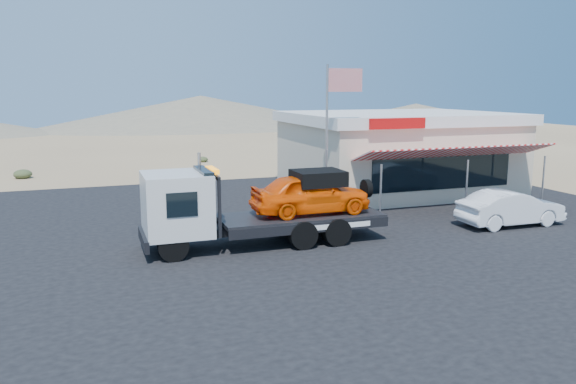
% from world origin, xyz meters
% --- Properties ---
extents(ground, '(120.00, 120.00, 0.00)m').
position_xyz_m(ground, '(0.00, 0.00, 0.00)').
color(ground, '#8F7351').
rests_on(ground, ground).
extents(asphalt_lot, '(32.00, 24.00, 0.02)m').
position_xyz_m(asphalt_lot, '(2.00, 3.00, 0.01)').
color(asphalt_lot, black).
rests_on(asphalt_lot, ground).
extents(tow_truck, '(7.85, 2.33, 2.63)m').
position_xyz_m(tow_truck, '(1.00, 1.50, 1.42)').
color(tow_truck, black).
rests_on(tow_truck, asphalt_lot).
extents(white_sedan, '(4.06, 1.46, 1.33)m').
position_xyz_m(white_sedan, '(10.67, 0.85, 0.69)').
color(white_sedan, silver).
rests_on(white_sedan, asphalt_lot).
extents(jerky_store, '(10.40, 9.97, 3.90)m').
position_xyz_m(jerky_store, '(10.50, 8.97, 1.99)').
color(jerky_store, beige).
rests_on(jerky_store, asphalt_lot).
extents(flagpole, '(1.55, 0.10, 6.00)m').
position_xyz_m(flagpole, '(4.93, 4.50, 3.76)').
color(flagpole, '#99999E').
rests_on(flagpole, asphalt_lot).
extents(distant_hills, '(126.00, 48.00, 4.20)m').
position_xyz_m(distant_hills, '(-9.77, 55.14, 1.89)').
color(distant_hills, '#726B59').
rests_on(distant_hills, ground).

